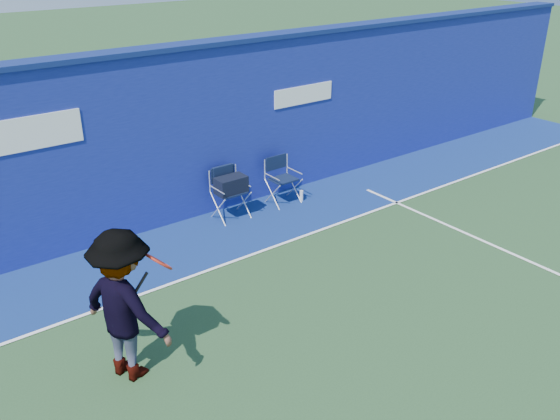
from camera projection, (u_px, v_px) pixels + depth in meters
ground at (332, 396)px, 6.65m from camera, size 80.00×80.00×0.00m
stadium_wall at (126, 146)px, 9.76m from camera, size 24.00×0.50×3.08m
out_of_bounds_strip at (164, 254)px, 9.62m from camera, size 24.00×1.80×0.01m
court_lines at (299, 367)px, 7.08m from camera, size 24.00×12.00×0.01m
directors_chair_left at (230, 197)px, 10.69m from camera, size 0.55×0.51×0.94m
directors_chair_right at (283, 189)px, 11.35m from camera, size 0.53×0.48×0.89m
water_bottle at (301, 196)px, 11.47m from camera, size 0.07×0.07×0.22m
tennis_player at (124, 306)px, 6.64m from camera, size 1.12×1.37×1.86m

